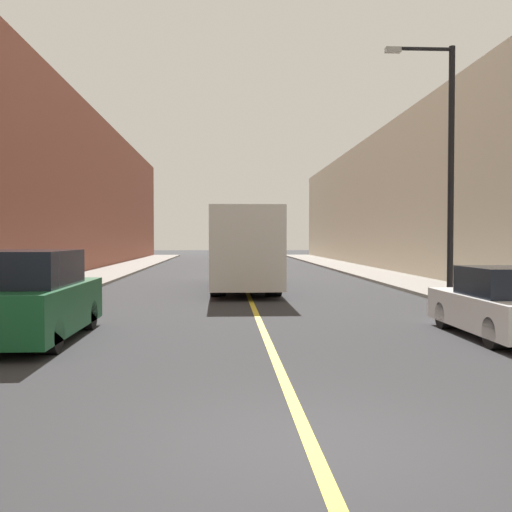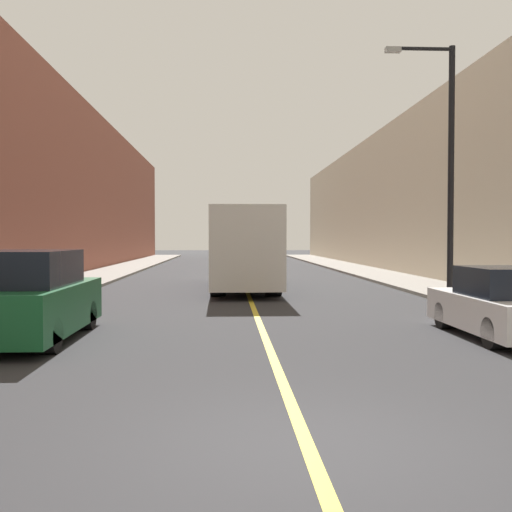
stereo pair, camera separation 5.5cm
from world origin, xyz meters
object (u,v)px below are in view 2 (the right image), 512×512
Objects in this scene: street_lamp_right at (446,158)px; car_right_near at (502,306)px; bus at (243,247)px; parked_suv_left at (27,299)px.

car_right_near is at bearing -100.87° from street_lamp_right.
car_right_near is 8.11m from street_lamp_right.
parked_suv_left is at bearing -111.10° from bus.
bus is 13.42m from parked_suv_left.
bus is 1.26× the size of street_lamp_right.
bus is at bearing 138.40° from street_lamp_right.
car_right_near is at bearing -0.75° from parked_suv_left.
car_right_near is at bearing -67.87° from bus.
bus reaches higher than car_right_near.
street_lamp_right reaches higher than parked_suv_left.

